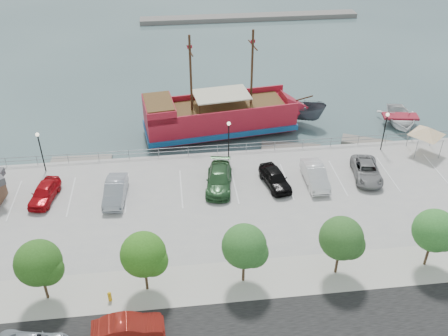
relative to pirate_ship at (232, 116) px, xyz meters
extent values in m
plane|color=#374F52|center=(-1.27, -13.79, -2.05)|extent=(160.00, 160.00, 0.00)
cube|color=#BAB4A6|center=(-1.27, -23.79, -1.03)|extent=(100.00, 4.00, 0.05)
cylinder|color=slate|center=(-1.27, -5.99, -0.10)|extent=(50.00, 0.06, 0.06)
cylinder|color=slate|center=(-1.27, -5.99, -0.50)|extent=(50.00, 0.06, 0.06)
cube|color=slate|center=(8.73, 41.21, -1.65)|extent=(40.00, 3.00, 0.80)
cube|color=maroon|center=(-1.39, -0.18, -0.10)|extent=(16.98, 7.21, 2.67)
cube|color=navy|center=(-1.39, -0.18, -0.97)|extent=(17.33, 7.56, 0.62)
cone|color=maroon|center=(7.59, 0.98, -0.10)|extent=(3.90, 5.32, 4.94)
cube|color=maroon|center=(-8.02, -1.04, 1.96)|extent=(3.72, 5.50, 1.44)
cube|color=brown|center=(-8.02, -1.04, 2.73)|extent=(3.46, 5.06, 0.12)
cube|color=brown|center=(-0.88, -0.11, 1.29)|extent=(13.84, 6.21, 0.15)
cube|color=maroon|center=(-1.71, 2.27, 1.60)|extent=(16.35, 2.32, 0.72)
cube|color=maroon|center=(-1.07, -2.63, 1.60)|extent=(16.35, 2.32, 0.72)
cylinder|color=#382111|center=(2.18, 0.28, 5.46)|extent=(0.28, 0.28, 8.43)
cylinder|color=#382111|center=(-4.45, -0.58, 5.46)|extent=(0.28, 0.28, 8.43)
cylinder|color=#382111|center=(2.18, 0.28, 8.03)|extent=(0.54, 3.08, 0.14)
cylinder|color=#382111|center=(-4.45, -0.58, 8.03)|extent=(0.54, 3.08, 0.14)
cube|color=beige|center=(-1.19, -0.15, 2.78)|extent=(6.42, 4.64, 0.12)
cylinder|color=#382111|center=(8.30, 1.08, 1.14)|extent=(2.56, 0.49, 0.61)
imported|color=#3F444D|center=(7.79, 1.25, -0.75)|extent=(7.15, 5.02, 2.59)
imported|color=silver|center=(19.74, -0.60, -1.39)|extent=(5.55, 7.05, 1.32)
cube|color=gray|center=(-16.33, -4.59, -1.87)|extent=(6.24, 1.91, 0.35)
cube|color=#68635A|center=(5.89, -4.59, -1.87)|extent=(6.65, 3.25, 0.37)
cube|color=slate|center=(14.86, -4.59, -1.87)|extent=(6.48, 4.26, 0.36)
cylinder|color=slate|center=(17.69, -6.87, 0.01)|extent=(0.07, 0.07, 2.12)
cylinder|color=slate|center=(20.18, -7.13, 0.01)|extent=(0.07, 0.07, 2.12)
cylinder|color=slate|center=(17.43, -9.36, 0.01)|extent=(0.07, 0.07, 2.12)
cylinder|color=slate|center=(19.92, -9.62, 0.01)|extent=(0.07, 0.07, 2.12)
pyramid|color=white|center=(18.81, -8.24, 1.89)|extent=(4.44, 4.44, 0.87)
imported|color=maroon|center=(-10.43, -27.76, -0.28)|extent=(4.79, 1.97, 1.54)
cylinder|color=gold|center=(-11.86, -24.59, -0.72)|extent=(0.26, 0.26, 0.65)
sphere|color=gold|center=(-11.86, -24.59, -0.38)|extent=(0.28, 0.28, 0.28)
cylinder|color=black|center=(-19.27, -7.29, 0.95)|extent=(0.12, 0.12, 4.00)
sphere|color=#FFF2CC|center=(-19.27, -7.29, 3.05)|extent=(0.36, 0.36, 0.36)
cylinder|color=black|center=(-1.27, -7.29, 0.95)|extent=(0.12, 0.12, 4.00)
sphere|color=#FFF2CC|center=(-1.27, -7.29, 3.05)|extent=(0.36, 0.36, 0.36)
cylinder|color=black|center=(14.73, -7.29, 0.95)|extent=(0.12, 0.12, 4.00)
sphere|color=#FFF2CC|center=(14.73, -7.29, 3.05)|extent=(0.36, 0.36, 0.36)
cylinder|color=#473321|center=(-16.27, -23.79, 0.05)|extent=(0.20, 0.20, 2.20)
sphere|color=#255217|center=(-16.27, -23.79, 2.35)|extent=(3.20, 3.20, 3.20)
sphere|color=#255217|center=(-15.67, -24.09, 1.95)|extent=(2.20, 2.20, 2.20)
cylinder|color=#473321|center=(-9.27, -23.79, 0.05)|extent=(0.20, 0.20, 2.20)
sphere|color=#2B6217|center=(-9.27, -23.79, 2.35)|extent=(3.20, 3.20, 3.20)
sphere|color=#2B6217|center=(-8.67, -24.09, 1.95)|extent=(2.20, 2.20, 2.20)
cylinder|color=#473321|center=(-2.27, -23.79, 0.05)|extent=(0.20, 0.20, 2.20)
sphere|color=#295C23|center=(-2.27, -23.79, 2.35)|extent=(3.20, 3.20, 3.20)
sphere|color=#295C23|center=(-1.67, -24.09, 1.95)|extent=(2.20, 2.20, 2.20)
cylinder|color=#473321|center=(4.73, -23.79, 0.05)|extent=(0.20, 0.20, 2.20)
sphere|color=#285420|center=(4.73, -23.79, 2.35)|extent=(3.20, 3.20, 3.20)
sphere|color=#285420|center=(5.33, -24.09, 1.95)|extent=(2.20, 2.20, 2.20)
cylinder|color=#473321|center=(11.73, -23.79, 0.05)|extent=(0.20, 0.20, 2.20)
sphere|color=#2C6828|center=(11.73, -23.79, 2.35)|extent=(3.20, 3.20, 3.20)
sphere|color=#2C6828|center=(12.33, -24.09, 1.95)|extent=(2.20, 2.20, 2.20)
imported|color=#A70A11|center=(-18.47, -11.97, -0.29)|extent=(2.65, 4.75, 1.53)
imported|color=#9198A2|center=(-12.17, -12.57, -0.23)|extent=(2.10, 5.09, 1.64)
imported|color=#28532C|center=(-2.74, -11.84, -0.23)|extent=(3.18, 5.92, 1.63)
imported|color=black|center=(2.46, -12.22, -0.26)|extent=(2.77, 4.94, 1.59)
imported|color=silver|center=(6.26, -12.26, -0.22)|extent=(1.79, 5.07, 1.67)
imported|color=gray|center=(11.39, -11.99, -0.33)|extent=(3.21, 5.53, 1.45)
camera|label=1|loc=(-6.73, -49.38, 26.24)|focal=40.00mm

